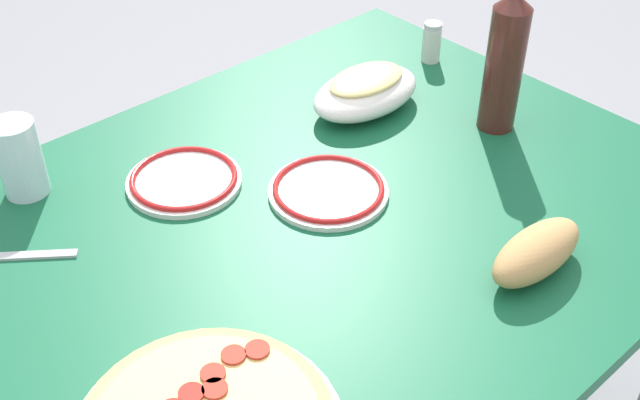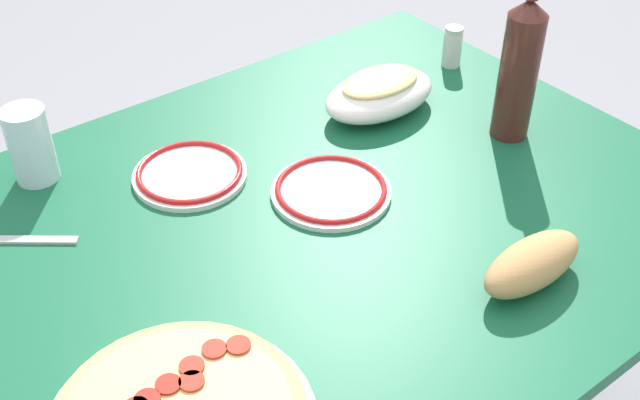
{
  "view_description": "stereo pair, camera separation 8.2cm",
  "coord_description": "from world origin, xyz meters",
  "px_view_note": "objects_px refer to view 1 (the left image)",
  "views": [
    {
      "loc": [
        0.69,
        0.76,
        1.56
      ],
      "look_at": [
        0.0,
        0.0,
        0.76
      ],
      "focal_mm": 44.86,
      "sensor_mm": 36.0,
      "label": 1
    },
    {
      "loc": [
        0.62,
        0.81,
        1.56
      ],
      "look_at": [
        0.0,
        0.0,
        0.76
      ],
      "focal_mm": 44.86,
      "sensor_mm": 36.0,
      "label": 2
    }
  ],
  "objects_px": {
    "water_glass": "(19,158)",
    "dining_table": "(320,265)",
    "baked_pasta_dish": "(366,90)",
    "wine_bottle": "(505,60)",
    "side_plate_near": "(184,180)",
    "spice_shaker": "(432,42)",
    "side_plate_far": "(328,190)",
    "bread_loaf": "(536,252)"
  },
  "relations": [
    {
      "from": "water_glass",
      "to": "dining_table",
      "type": "bearing_deg",
      "value": 130.56
    },
    {
      "from": "baked_pasta_dish",
      "to": "wine_bottle",
      "type": "distance_m",
      "value": 0.27
    },
    {
      "from": "side_plate_near",
      "to": "spice_shaker",
      "type": "distance_m",
      "value": 0.65
    },
    {
      "from": "dining_table",
      "to": "spice_shaker",
      "type": "bearing_deg",
      "value": -156.42
    },
    {
      "from": "wine_bottle",
      "to": "side_plate_far",
      "type": "relative_size",
      "value": 1.66
    },
    {
      "from": "side_plate_far",
      "to": "bread_loaf",
      "type": "distance_m",
      "value": 0.36
    },
    {
      "from": "wine_bottle",
      "to": "bread_loaf",
      "type": "relative_size",
      "value": 1.82
    },
    {
      "from": "side_plate_far",
      "to": "dining_table",
      "type": "bearing_deg",
      "value": 33.46
    },
    {
      "from": "wine_bottle",
      "to": "side_plate_near",
      "type": "bearing_deg",
      "value": -24.07
    },
    {
      "from": "dining_table",
      "to": "spice_shaker",
      "type": "xyz_separation_m",
      "value": [
        -0.53,
        -0.23,
        0.16
      ]
    },
    {
      "from": "baked_pasta_dish",
      "to": "side_plate_far",
      "type": "xyz_separation_m",
      "value": [
        0.24,
        0.16,
        -0.03
      ]
    },
    {
      "from": "dining_table",
      "to": "wine_bottle",
      "type": "height_order",
      "value": "wine_bottle"
    },
    {
      "from": "water_glass",
      "to": "side_plate_near",
      "type": "distance_m",
      "value": 0.27
    },
    {
      "from": "bread_loaf",
      "to": "spice_shaker",
      "type": "distance_m",
      "value": 0.67
    },
    {
      "from": "water_glass",
      "to": "side_plate_far",
      "type": "distance_m",
      "value": 0.52
    },
    {
      "from": "dining_table",
      "to": "side_plate_far",
      "type": "height_order",
      "value": "side_plate_far"
    },
    {
      "from": "side_plate_far",
      "to": "spice_shaker",
      "type": "bearing_deg",
      "value": -157.49
    },
    {
      "from": "wine_bottle",
      "to": "spice_shaker",
      "type": "xyz_separation_m",
      "value": [
        -0.1,
        -0.26,
        -0.1
      ]
    },
    {
      "from": "water_glass",
      "to": "spice_shaker",
      "type": "height_order",
      "value": "water_glass"
    },
    {
      "from": "baked_pasta_dish",
      "to": "side_plate_near",
      "type": "distance_m",
      "value": 0.41
    },
    {
      "from": "baked_pasta_dish",
      "to": "water_glass",
      "type": "xyz_separation_m",
      "value": [
        0.62,
        -0.19,
        0.03
      ]
    },
    {
      "from": "dining_table",
      "to": "bread_loaf",
      "type": "distance_m",
      "value": 0.38
    },
    {
      "from": "baked_pasta_dish",
      "to": "dining_table",
      "type": "bearing_deg",
      "value": 32.84
    },
    {
      "from": "water_glass",
      "to": "spice_shaker",
      "type": "xyz_separation_m",
      "value": [
        -0.86,
        0.15,
        -0.03
      ]
    },
    {
      "from": "baked_pasta_dish",
      "to": "bread_loaf",
      "type": "distance_m",
      "value": 0.52
    },
    {
      "from": "dining_table",
      "to": "wine_bottle",
      "type": "bearing_deg",
      "value": 176.75
    },
    {
      "from": "baked_pasta_dish",
      "to": "spice_shaker",
      "type": "distance_m",
      "value": 0.25
    },
    {
      "from": "water_glass",
      "to": "side_plate_near",
      "type": "bearing_deg",
      "value": 142.29
    },
    {
      "from": "dining_table",
      "to": "side_plate_near",
      "type": "bearing_deg",
      "value": -61.9
    },
    {
      "from": "water_glass",
      "to": "side_plate_far",
      "type": "bearing_deg",
      "value": 136.93
    },
    {
      "from": "water_glass",
      "to": "side_plate_far",
      "type": "relative_size",
      "value": 0.67
    },
    {
      "from": "dining_table",
      "to": "baked_pasta_dish",
      "type": "relative_size",
      "value": 5.3
    },
    {
      "from": "bread_loaf",
      "to": "side_plate_far",
      "type": "bearing_deg",
      "value": -73.61
    },
    {
      "from": "baked_pasta_dish",
      "to": "spice_shaker",
      "type": "relative_size",
      "value": 2.76
    },
    {
      "from": "wine_bottle",
      "to": "dining_table",
      "type": "bearing_deg",
      "value": -3.25
    },
    {
      "from": "baked_pasta_dish",
      "to": "water_glass",
      "type": "bearing_deg",
      "value": -17.5
    },
    {
      "from": "wine_bottle",
      "to": "bread_loaf",
      "type": "distance_m",
      "value": 0.42
    },
    {
      "from": "dining_table",
      "to": "side_plate_near",
      "type": "relative_size",
      "value": 6.39
    },
    {
      "from": "wine_bottle",
      "to": "baked_pasta_dish",
      "type": "bearing_deg",
      "value": -56.66
    },
    {
      "from": "baked_pasta_dish",
      "to": "side_plate_far",
      "type": "relative_size",
      "value": 1.17
    },
    {
      "from": "side_plate_far",
      "to": "water_glass",
      "type": "bearing_deg",
      "value": -43.07
    },
    {
      "from": "dining_table",
      "to": "baked_pasta_dish",
      "type": "xyz_separation_m",
      "value": [
        -0.29,
        -0.19,
        0.15
      ]
    }
  ]
}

